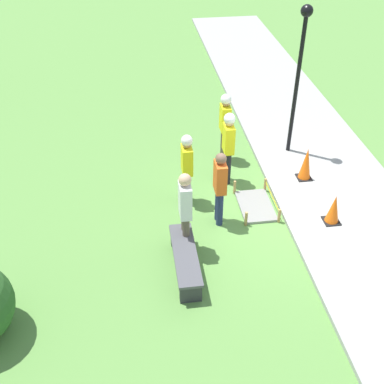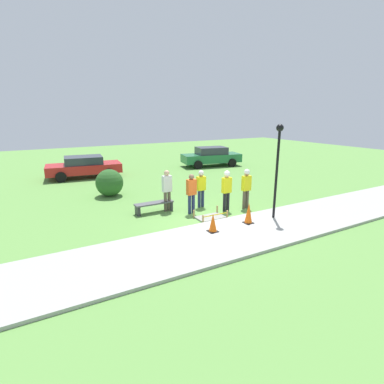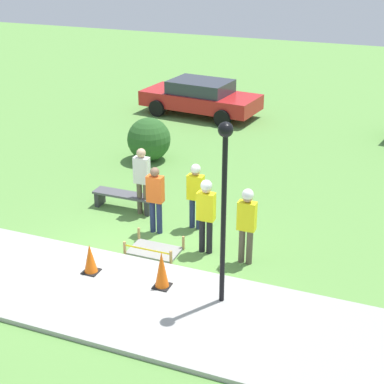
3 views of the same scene
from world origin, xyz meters
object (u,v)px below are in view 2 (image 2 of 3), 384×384
at_px(park_bench, 154,205).
at_px(worker_supervisor, 246,185).
at_px(traffic_cone_near_patch, 213,223).
at_px(bystander_in_orange_shirt, 191,191).
at_px(worker_assistant, 201,185).
at_px(traffic_cone_far_patch, 249,213).
at_px(lamppost_near, 278,157).
at_px(worker_trainee, 227,187).
at_px(parked_car_red, 84,166).
at_px(parked_car_green, 211,156).
at_px(bystander_in_gray_shirt, 167,188).

relative_size(park_bench, worker_supervisor, 0.94).
height_order(traffic_cone_near_patch, bystander_in_orange_shirt, bystander_in_orange_shirt).
bearing_deg(park_bench, worker_assistant, -8.46).
distance_m(worker_supervisor, bystander_in_orange_shirt, 2.54).
bearing_deg(bystander_in_orange_shirt, traffic_cone_far_patch, -62.47).
height_order(worker_supervisor, lamppost_near, lamppost_near).
bearing_deg(worker_trainee, traffic_cone_near_patch, -135.64).
distance_m(worker_assistant, bystander_in_orange_shirt, 1.00).
xyz_separation_m(traffic_cone_far_patch, bystander_in_orange_shirt, (-1.20, 2.31, 0.47)).
distance_m(lamppost_near, parked_car_red, 13.33).
distance_m(park_bench, worker_trainee, 3.23).
relative_size(traffic_cone_far_patch, worker_trainee, 0.45).
bearing_deg(traffic_cone_far_patch, worker_supervisor, 53.72).
xyz_separation_m(worker_trainee, parked_car_red, (-4.09, 10.34, -0.34)).
distance_m(traffic_cone_far_patch, park_bench, 4.10).
bearing_deg(worker_trainee, parked_car_green, 60.39).
bearing_deg(parked_car_green, worker_supervisor, -104.27).
bearing_deg(park_bench, lamppost_near, -39.78).
distance_m(park_bench, bystander_in_gray_shirt, 0.94).
bearing_deg(bystander_in_gray_shirt, park_bench, 172.23).
bearing_deg(traffic_cone_near_patch, bystander_in_gray_shirt, 95.53).
height_order(traffic_cone_near_patch, parked_car_green, parked_car_green).
bearing_deg(worker_supervisor, bystander_in_gray_shirt, 156.48).
height_order(worker_trainee, parked_car_green, worker_trainee).
height_order(bystander_in_gray_shirt, parked_car_green, bystander_in_gray_shirt).
bearing_deg(worker_supervisor, lamppost_near, -88.78).
height_order(traffic_cone_far_patch, lamppost_near, lamppost_near).
relative_size(traffic_cone_far_patch, bystander_in_orange_shirt, 0.47).
distance_m(park_bench, lamppost_near, 5.48).
relative_size(park_bench, lamppost_near, 0.46).
height_order(traffic_cone_near_patch, park_bench, traffic_cone_near_patch).
distance_m(worker_assistant, bystander_in_gray_shirt, 1.59).
relative_size(traffic_cone_near_patch, lamppost_near, 0.18).
distance_m(traffic_cone_near_patch, parked_car_red, 12.42).
bearing_deg(parked_car_red, park_bench, -75.32).
xyz_separation_m(park_bench, parked_car_green, (8.44, 8.50, 0.47)).
bearing_deg(park_bench, traffic_cone_near_patch, -74.53).
distance_m(worker_assistant, worker_trainee, 1.24).
bearing_deg(parked_car_green, bystander_in_gray_shirt, -121.88).
bearing_deg(traffic_cone_far_patch, worker_assistant, 97.65).
xyz_separation_m(traffic_cone_far_patch, parked_car_red, (-3.82, 12.18, 0.24)).
xyz_separation_m(worker_trainee, bystander_in_orange_shirt, (-1.48, 0.47, -0.11)).
bearing_deg(bystander_in_gray_shirt, worker_assistant, -8.72).
distance_m(traffic_cone_far_patch, parked_car_green, 13.10).
distance_m(traffic_cone_far_patch, worker_supervisor, 2.21).
bearing_deg(worker_trainee, bystander_in_orange_shirt, 162.24).
relative_size(park_bench, worker_assistant, 0.99).
bearing_deg(lamppost_near, traffic_cone_far_patch, 179.83).
distance_m(worker_trainee, parked_car_red, 11.13).
height_order(traffic_cone_far_patch, parked_car_red, parked_car_red).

